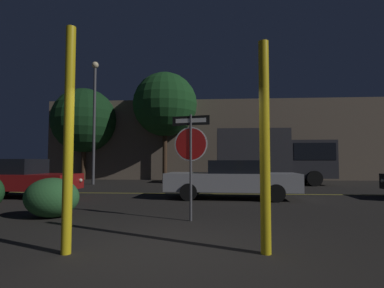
{
  "coord_description": "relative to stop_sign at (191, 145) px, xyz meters",
  "views": [
    {
      "loc": [
        0.75,
        -4.63,
        1.38
      ],
      "look_at": [
        0.09,
        5.34,
        1.94
      ],
      "focal_mm": 28.0,
      "sensor_mm": 36.0,
      "label": 1
    }
  ],
  "objects": [
    {
      "name": "ground_plane",
      "position": [
        -0.26,
        -2.3,
        -1.74
      ],
      "size": [
        260.0,
        260.0,
        0.0
      ],
      "primitive_type": "plane",
      "color": "black"
    },
    {
      "name": "road_center_stripe",
      "position": [
        -0.26,
        5.68,
        -1.74
      ],
      "size": [
        36.65,
        0.12,
        0.01
      ],
      "primitive_type": "cube",
      "color": "gold",
      "rests_on": "ground_plane"
    },
    {
      "name": "stop_sign",
      "position": [
        0.0,
        0.0,
        0.0
      ],
      "size": [
        0.89,
        0.22,
        2.46
      ],
      "rotation": [
        0.0,
        0.0,
        -0.23
      ],
      "color": "#4C4C51",
      "rests_on": "ground_plane"
    },
    {
      "name": "yellow_pole_left",
      "position": [
        -1.67,
        -2.55,
        -0.02
      ],
      "size": [
        0.15,
        0.15,
        3.45
      ],
      "primitive_type": "cylinder",
      "color": "yellow",
      "rests_on": "ground_plane"
    },
    {
      "name": "yellow_pole_right",
      "position": [
        1.29,
        -2.36,
        -0.13
      ],
      "size": [
        0.15,
        0.15,
        3.22
      ],
      "primitive_type": "cylinder",
      "color": "yellow",
      "rests_on": "ground_plane"
    },
    {
      "name": "hedge_bush_1",
      "position": [
        -3.42,
        0.19,
        -1.26
      ],
      "size": [
        1.31,
        1.08,
        0.96
      ],
      "primitive_type": "ellipsoid",
      "color": "#2D6633",
      "rests_on": "ground_plane"
    },
    {
      "name": "passing_car_1",
      "position": [
        -6.86,
        4.05,
        -1.03
      ],
      "size": [
        4.49,
        2.04,
        1.44
      ],
      "rotation": [
        0.0,
        0.0,
        -1.63
      ],
      "color": "maroon",
      "rests_on": "ground_plane"
    },
    {
      "name": "passing_car_2",
      "position": [
        1.22,
        4.16,
        -1.04
      ],
      "size": [
        4.92,
        2.02,
        1.4
      ],
      "rotation": [
        0.0,
        0.0,
        1.52
      ],
      "color": "#9E9EA3",
      "rests_on": "ground_plane"
    },
    {
      "name": "delivery_truck",
      "position": [
        4.08,
        10.81,
        -0.05
      ],
      "size": [
        6.57,
        2.38,
        3.2
      ],
      "rotation": [
        0.0,
        0.0,
        -1.58
      ],
      "color": "#2D2D33",
      "rests_on": "ground_plane"
    },
    {
      "name": "street_lamp",
      "position": [
        -6.46,
        10.23,
        2.66
      ],
      "size": [
        0.4,
        0.4,
        7.3
      ],
      "color": "#4C4C51",
      "rests_on": "ground_plane"
    },
    {
      "name": "tree_0",
      "position": [
        -8.92,
        14.43,
        2.6
      ],
      "size": [
        4.71,
        4.71,
        6.71
      ],
      "color": "#422D1E",
      "rests_on": "ground_plane"
    },
    {
      "name": "tree_1",
      "position": [
        -2.84,
        14.04,
        3.64
      ],
      "size": [
        4.55,
        4.55,
        7.67
      ],
      "color": "#422D1E",
      "rests_on": "ground_plane"
    },
    {
      "name": "building_backdrop",
      "position": [
        0.63,
        16.45,
        1.19
      ],
      "size": [
        24.86,
        3.48,
        5.87
      ],
      "primitive_type": "cube",
      "color": "#6B5B4C",
      "rests_on": "ground_plane"
    }
  ]
}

